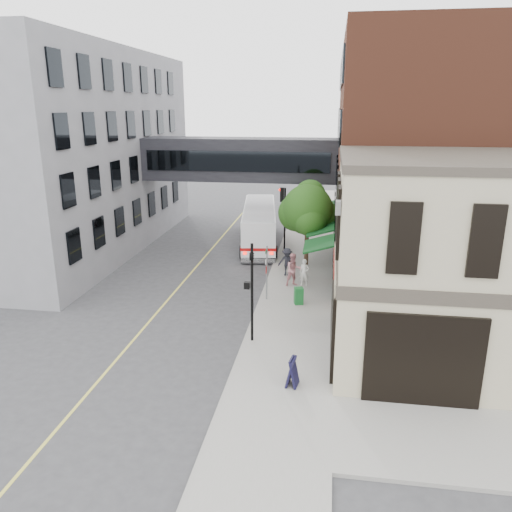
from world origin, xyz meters
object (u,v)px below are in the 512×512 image
(pedestrian_c, at_px, (287,262))
(newspaper_box, at_px, (299,296))
(pedestrian_b, at_px, (294,270))
(bus, at_px, (259,223))
(pedestrian_a, at_px, (304,273))
(sandwich_board, at_px, (292,372))

(pedestrian_c, relative_size, newspaper_box, 1.92)
(pedestrian_b, distance_m, pedestrian_c, 1.85)
(bus, height_order, newspaper_box, bus)
(bus, bearing_deg, pedestrian_a, -66.50)
(bus, bearing_deg, pedestrian_c, -69.37)
(pedestrian_b, height_order, sandwich_board, pedestrian_b)
(pedestrian_a, bearing_deg, pedestrian_c, 130.92)
(pedestrian_c, height_order, sandwich_board, pedestrian_c)
(newspaper_box, distance_m, sandwich_board, 8.09)
(pedestrian_c, relative_size, sandwich_board, 1.55)
(newspaper_box, relative_size, sandwich_board, 0.81)
(bus, height_order, pedestrian_a, bus)
(bus, distance_m, pedestrian_b, 9.88)
(pedestrian_c, xyz_separation_m, newspaper_box, (1.03, -4.55, -0.42))
(bus, bearing_deg, pedestrian_b, -70.08)
(sandwich_board, bearing_deg, pedestrian_a, 100.59)
(pedestrian_a, distance_m, sandwich_board, 10.98)
(sandwich_board, bearing_deg, pedestrian_c, 105.69)
(bus, height_order, pedestrian_b, bus)
(bus, distance_m, newspaper_box, 12.70)
(bus, distance_m, pedestrian_a, 10.01)
(bus, relative_size, pedestrian_c, 6.28)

